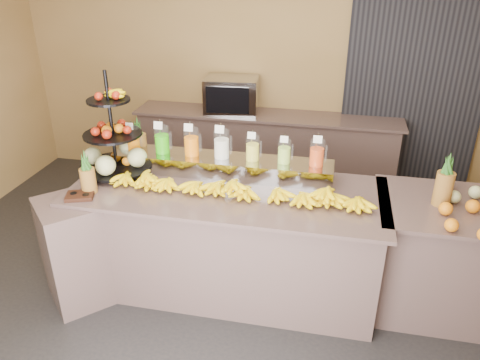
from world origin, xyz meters
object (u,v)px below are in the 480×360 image
(banana_heap, at_px, (234,186))
(condiment_caddy, at_px, (80,196))
(pitcher_tray, at_px, (222,166))
(right_fruit_pile, at_px, (470,207))
(fruit_stand, at_px, (119,148))
(oven_warmer, at_px, (232,95))

(banana_heap, relative_size, condiment_caddy, 10.22)
(pitcher_tray, bearing_deg, right_fruit_pile, -10.37)
(fruit_stand, relative_size, condiment_caddy, 4.24)
(pitcher_tray, distance_m, condiment_caddy, 1.16)
(condiment_caddy, bearing_deg, pitcher_tray, 33.72)
(banana_heap, relative_size, right_fruit_pile, 4.25)
(banana_heap, xyz_separation_m, condiment_caddy, (-1.14, -0.31, -0.05))
(banana_heap, distance_m, oven_warmer, 2.07)
(pitcher_tray, relative_size, banana_heap, 0.88)
(fruit_stand, height_order, condiment_caddy, fruit_stand)
(pitcher_tray, height_order, fruit_stand, fruit_stand)
(banana_heap, distance_m, condiment_caddy, 1.19)
(condiment_caddy, height_order, right_fruit_pile, right_fruit_pile)
(banana_heap, xyz_separation_m, oven_warmer, (-0.48, 2.01, 0.14))
(pitcher_tray, distance_m, fruit_stand, 0.88)
(pitcher_tray, relative_size, oven_warmer, 3.06)
(pitcher_tray, height_order, oven_warmer, oven_warmer)
(fruit_stand, bearing_deg, right_fruit_pile, -1.72)
(banana_heap, bearing_deg, condiment_caddy, -165.03)
(right_fruit_pile, bearing_deg, oven_warmer, 137.20)
(pitcher_tray, xyz_separation_m, condiment_caddy, (-0.96, -0.64, -0.06))
(fruit_stand, xyz_separation_m, oven_warmer, (0.56, 1.81, -0.02))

